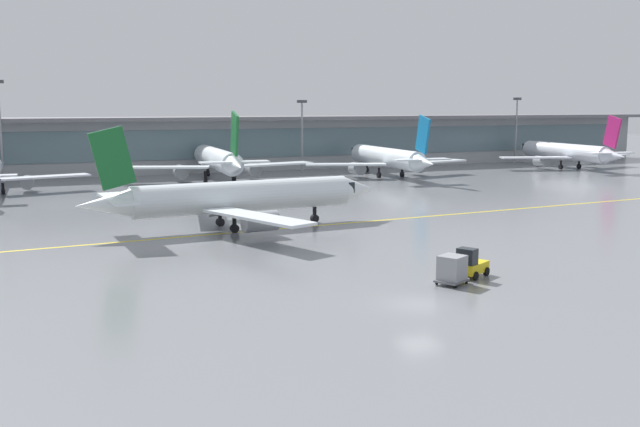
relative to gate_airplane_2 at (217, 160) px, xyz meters
The scene contains 12 objects.
ground_plane 73.78m from the gate_airplane_2, 94.73° to the right, with size 400.00×400.00×0.00m, color slate.
taxiway_centreline_stripe 46.25m from the gate_airplane_2, 100.24° to the right, with size 110.00×0.36×0.01m, color yellow.
terminal_concourse 18.58m from the gate_airplane_2, 109.17° to the left, with size 211.56×11.00×9.60m.
gate_airplane_2 is the anchor object (origin of this frame).
gate_airplane_3 27.78m from the gate_airplane_2, ahead, with size 28.75×30.89×10.24m.
gate_airplane_4 65.42m from the gate_airplane_2, ahead, with size 27.95×30.06×9.96m.
taxiing_regional_jet 44.27m from the gate_airplane_2, 101.18° to the right, with size 30.02×27.81×9.94m.
baggage_tug 68.66m from the gate_airplane_2, 89.46° to the right, with size 2.95×2.54×2.10m.
cargo_dolly_lead 69.97m from the gate_airplane_2, 91.35° to the right, with size 2.62×2.43×1.94m.
apron_light_mast_1 32.95m from the gate_airplane_2, 161.22° to the left, with size 1.80×0.36×15.39m.
apron_light_mast_2 20.65m from the gate_airplane_2, 29.30° to the left, with size 1.80×0.36×12.51m.
apron_light_mast_3 64.63m from the gate_airplane_2, ahead, with size 1.80×0.36×13.09m.
Camera 1 is at (-21.14, -36.61, 11.81)m, focal length 40.81 mm.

